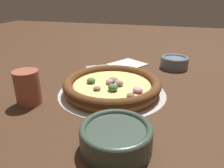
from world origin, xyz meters
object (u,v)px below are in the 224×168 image
Objects in this scene: pizza_tray at (112,92)px; bowl_far at (174,62)px; drinking_cup at (28,87)px; napkin at (127,64)px; pizza at (112,85)px; fork at (102,65)px; bowl_near at (116,137)px.

pizza_tray is 3.00× the size of bowl_far.
drinking_cup reaches higher than napkin.
pizza is (-0.00, -0.00, 0.02)m from pizza_tray.
fork is at bearing 24.68° from pizza.
pizza_tray is at bearing -177.10° from napkin.
pizza is 0.29m from napkin.
fork is at bearing 111.39° from napkin.
fork is (0.25, 0.11, -0.02)m from pizza.
bowl_near reaches higher than bowl_far.
drinking_cup reaches higher than bowl_near.
pizza_tray is 0.29m from napkin.
bowl_far reaches higher than napkin.
bowl_near is at bearing -169.98° from napkin.
pizza_tray is 3.48× the size of drinking_cup.
drinking_cup is (-0.13, 0.20, 0.02)m from pizza.
pizza reaches higher than pizza_tray.
bowl_far is at bearing -30.56° from pizza.
pizza is 0.24m from drinking_cup.
pizza_tray is at bearing 149.37° from bowl_far.
bowl_far is 0.62× the size of napkin.
fork is at bearing 100.06° from bowl_far.
drinking_cup is 0.46m from napkin.
drinking_cup reaches higher than bowl_far.
pizza_tray reaches higher than fork.
bowl_near is 0.56m from bowl_far.
pizza_tray is at bearing 17.85° from bowl_near.
bowl_near reaches higher than pizza_tray.
bowl_near is 0.80× the size of napkin.
napkin is at bearing 2.90° from pizza_tray.
pizza_tray is 1.12× the size of pizza.
fork is (0.25, 0.11, -0.00)m from pizza_tray.
napkin is at bearing 2.94° from pizza.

